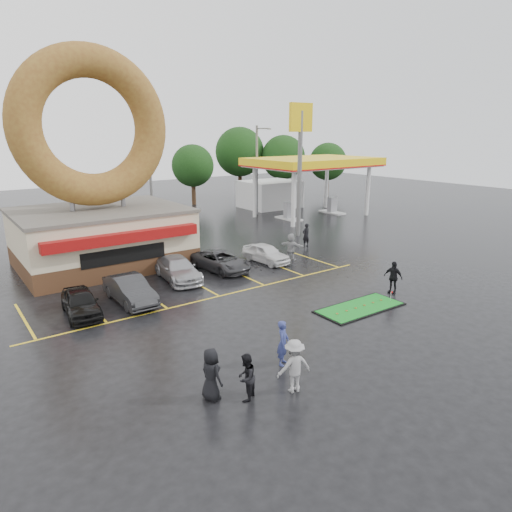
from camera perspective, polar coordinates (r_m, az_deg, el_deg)
ground at (r=21.74m, az=0.13°, el=-7.57°), size 120.00×120.00×0.00m
donut_shop at (r=30.71m, az=-19.14°, el=7.03°), size 10.20×8.70×13.50m
gas_station at (r=49.11m, az=4.68°, el=9.75°), size 12.30×13.65×5.90m
shell_sign at (r=37.55m, az=5.55°, el=13.63°), size 2.20×0.36×10.60m
streetlight_mid at (r=40.49m, az=-13.02°, el=9.76°), size 0.40×2.21×9.00m
streetlight_right at (r=47.30m, az=0.17°, el=10.90°), size 0.40×2.21×9.00m
tree_far_a at (r=59.76m, az=3.42°, el=12.20°), size 5.60×5.60×8.00m
tree_far_b at (r=62.33m, az=8.97°, el=11.57°), size 4.90×4.90×7.00m
tree_far_c at (r=60.55m, az=-2.04°, el=12.87°), size 6.30×6.30×9.00m
tree_far_d at (r=54.79m, az=-7.91°, el=11.11°), size 4.90×4.90×7.00m
car_black at (r=23.25m, az=-21.07°, el=-5.43°), size 1.87×3.84×1.26m
car_dgrey at (r=24.07m, az=-15.48°, el=-4.10°), size 1.53×4.18×1.37m
car_silver at (r=27.16m, az=-9.75°, el=-1.60°), size 2.37×4.70×1.31m
car_grey at (r=28.64m, az=-4.48°, el=-0.60°), size 2.63×4.67×1.23m
car_white at (r=30.31m, az=1.24°, el=0.35°), size 1.82×3.77×1.24m
person_blue at (r=17.29m, az=3.40°, el=-10.77°), size 0.76×0.72×1.74m
person_blackjkt at (r=15.22m, az=-1.26°, el=-14.92°), size 0.99×0.94×1.60m
person_hoodie at (r=15.65m, az=4.79°, el=-13.53°), size 1.33×0.94×1.86m
person_bystander at (r=15.28m, az=-5.63°, el=-14.49°), size 0.69×0.94×1.77m
person_cameraman at (r=25.58m, az=16.76°, el=-2.56°), size 0.66×1.11×1.78m
person_walker_near at (r=30.91m, az=4.41°, el=1.17°), size 1.24×1.76×1.83m
person_walker_far at (r=34.58m, az=6.26°, el=2.61°), size 0.66×0.44×1.78m
putting_green at (r=23.27m, az=12.87°, el=-6.30°), size 4.66×2.06×0.58m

